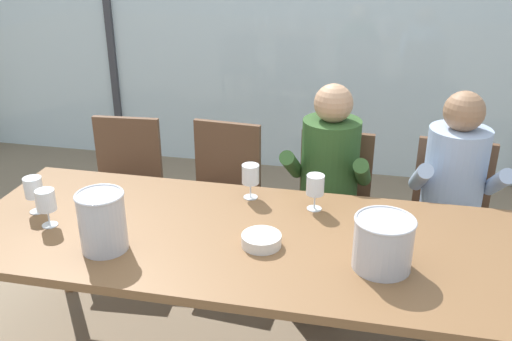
% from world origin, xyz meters
% --- Properties ---
extents(ground, '(14.00, 14.00, 0.00)m').
position_xyz_m(ground, '(0.00, 1.00, 0.00)').
color(ground, '#847056').
extents(window_glass_panel, '(7.64, 0.03, 2.60)m').
position_xyz_m(window_glass_panel, '(0.00, 2.45, 1.30)').
color(window_glass_panel, silver).
rests_on(window_glass_panel, ground).
extents(window_mullion_left, '(0.06, 0.06, 2.60)m').
position_xyz_m(window_mullion_left, '(-1.72, 2.43, 1.30)').
color(window_mullion_left, '#38383D').
rests_on(window_mullion_left, ground).
extents(hillside_vineyard, '(13.64, 2.40, 1.47)m').
position_xyz_m(hillside_vineyard, '(0.00, 6.10, 0.73)').
color(hillside_vineyard, '#568942').
rests_on(hillside_vineyard, ground).
extents(dining_table, '(2.44, 0.97, 0.73)m').
position_xyz_m(dining_table, '(0.00, 0.00, 0.66)').
color(dining_table, brown).
rests_on(dining_table, ground).
extents(chair_near_curtain, '(0.47, 0.47, 0.88)m').
position_xyz_m(chair_near_curtain, '(-0.95, 0.87, 0.51)').
color(chair_near_curtain, brown).
rests_on(chair_near_curtain, ground).
extents(chair_left_of_center, '(0.47, 0.47, 0.88)m').
position_xyz_m(chair_left_of_center, '(-0.33, 0.91, 0.51)').
color(chair_left_of_center, brown).
rests_on(chair_left_of_center, ground).
extents(chair_center, '(0.46, 0.46, 0.88)m').
position_xyz_m(chair_center, '(0.34, 0.89, 0.51)').
color(chair_center, brown).
rests_on(chair_center, ground).
extents(chair_right_of_center, '(0.48, 0.48, 0.88)m').
position_xyz_m(chair_right_of_center, '(0.99, 0.88, 0.51)').
color(chair_right_of_center, brown).
rests_on(chair_right_of_center, ground).
extents(person_olive_shirt, '(0.48, 0.63, 1.20)m').
position_xyz_m(person_olive_shirt, '(0.31, 0.76, 0.68)').
color(person_olive_shirt, '#2D5123').
rests_on(person_olive_shirt, ground).
extents(person_pale_blue_shirt, '(0.48, 0.62, 1.20)m').
position_xyz_m(person_pale_blue_shirt, '(0.98, 0.76, 0.68)').
color(person_pale_blue_shirt, '#9EB2D1').
rests_on(person_pale_blue_shirt, ground).
extents(ice_bucket_primary, '(0.20, 0.20, 0.25)m').
position_xyz_m(ice_bucket_primary, '(-0.51, -0.23, 0.86)').
color(ice_bucket_primary, '#B7B7BC').
rests_on(ice_bucket_primary, dining_table).
extents(ice_bucket_secondary, '(0.24, 0.24, 0.21)m').
position_xyz_m(ice_bucket_secondary, '(0.61, -0.13, 0.84)').
color(ice_bucket_secondary, '#B7B7BC').
rests_on(ice_bucket_secondary, dining_table).
extents(tasting_bowl, '(0.17, 0.17, 0.05)m').
position_xyz_m(tasting_bowl, '(0.11, -0.07, 0.75)').
color(tasting_bowl, silver).
rests_on(tasting_bowl, dining_table).
extents(wine_glass_by_left_taster, '(0.08, 0.08, 0.17)m').
position_xyz_m(wine_glass_by_left_taster, '(-0.03, 0.35, 0.85)').
color(wine_glass_by_left_taster, silver).
rests_on(wine_glass_by_left_taster, dining_table).
extents(wine_glass_near_bucket, '(0.08, 0.08, 0.17)m').
position_xyz_m(wine_glass_near_bucket, '(-0.84, -0.11, 0.85)').
color(wine_glass_near_bucket, silver).
rests_on(wine_glass_near_bucket, dining_table).
extents(wine_glass_center_pour, '(0.08, 0.08, 0.17)m').
position_xyz_m(wine_glass_center_pour, '(0.29, 0.30, 0.85)').
color(wine_glass_center_pour, silver).
rests_on(wine_glass_center_pour, dining_table).
extents(wine_glass_by_right_taster, '(0.08, 0.08, 0.17)m').
position_xyz_m(wine_glass_by_right_taster, '(-0.97, 0.00, 0.85)').
color(wine_glass_by_right_taster, silver).
rests_on(wine_glass_by_right_taster, dining_table).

